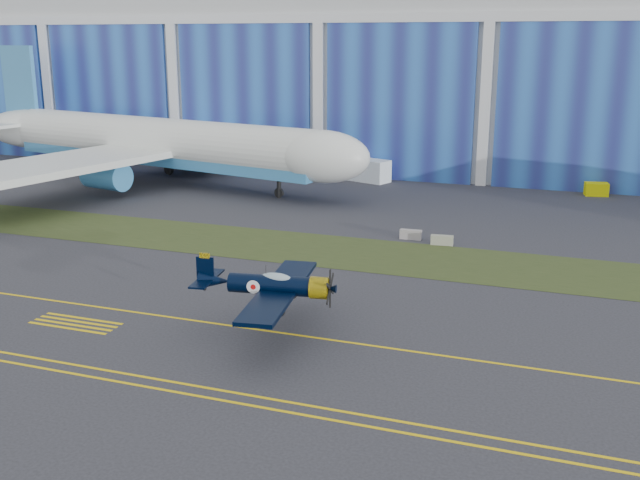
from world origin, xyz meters
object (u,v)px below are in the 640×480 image
(jetliner, at_px, (157,90))
(tug, at_px, (596,189))
(shipping_container, at_px, (365,170))
(warbird, at_px, (271,285))

(jetliner, bearing_deg, tug, 22.68)
(shipping_container, bearing_deg, warbird, -59.76)
(shipping_container, bearing_deg, tug, 20.34)
(warbird, xyz_separation_m, shipping_container, (-9.57, 52.48, -1.84))
(jetliner, bearing_deg, warbird, -39.25)
(warbird, bearing_deg, tug, 61.39)
(warbird, xyz_separation_m, tug, (19.01, 52.70, -2.50))
(jetliner, relative_size, shipping_container, 11.79)
(warbird, bearing_deg, shipping_container, 91.56)
(tug, bearing_deg, warbird, -120.60)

